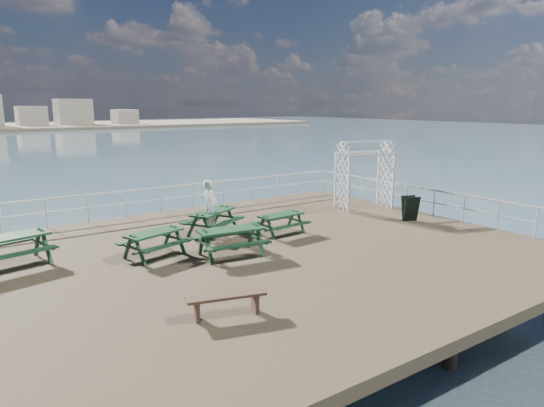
{
  "coord_description": "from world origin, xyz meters",
  "views": [
    {
      "loc": [
        -7.4,
        -12.07,
        4.46
      ],
      "look_at": [
        1.83,
        1.36,
        1.1
      ],
      "focal_mm": 32.0,
      "sensor_mm": 36.0,
      "label": 1
    }
  ],
  "objects": [
    {
      "name": "flat_bench_far",
      "position": [
        -2.71,
        -3.53,
        0.37
      ],
      "size": [
        1.76,
        0.85,
        0.49
      ],
      "rotation": [
        0.0,
        0.0,
        -0.27
      ],
      "color": "brown",
      "rests_on": "ground"
    },
    {
      "name": "sea_backdrop",
      "position": [
        12.54,
        134.07,
        -0.51
      ],
      "size": [
        300.0,
        300.0,
        9.2
      ],
      "color": "#405E6C",
      "rests_on": "ground"
    },
    {
      "name": "picnic_table_c",
      "position": [
        0.23,
        2.68,
        0.58
      ],
      "size": [
        2.38,
        2.24,
        0.91
      ],
      "rotation": [
        0.0,
        0.0,
        0.52
      ],
      "color": "#163C20",
      "rests_on": "ground"
    },
    {
      "name": "trellis_arbor",
      "position": [
        7.6,
        2.71,
        1.3
      ],
      "size": [
        2.58,
        1.8,
        2.92
      ],
      "rotation": [
        0.0,
        0.0,
        -0.25
      ],
      "color": "white",
      "rests_on": "ground"
    },
    {
      "name": "person",
      "position": [
        0.08,
        2.56,
        0.96
      ],
      "size": [
        0.84,
        0.78,
        1.92
      ],
      "primitive_type": "imported",
      "rotation": [
        0.0,
        0.0,
        0.62
      ],
      "color": "white",
      "rests_on": "ground"
    },
    {
      "name": "sandwich_board",
      "position": [
        7.36,
        -0.04,
        0.48
      ],
      "size": [
        0.72,
        0.63,
        1.0
      ],
      "rotation": [
        0.0,
        0.0,
        -0.35
      ],
      "color": "black",
      "rests_on": "ground"
    },
    {
      "name": "picnic_table_e",
      "position": [
        2.15,
        1.26,
        0.51
      ],
      "size": [
        1.74,
        1.45,
        0.8
      ],
      "rotation": [
        0.0,
        0.0,
        0.08
      ],
      "color": "#163C20",
      "rests_on": "ground"
    },
    {
      "name": "railing",
      "position": [
        -0.07,
        2.57,
        0.87
      ],
      "size": [
        17.77,
        13.76,
        1.1
      ],
      "color": "white",
      "rests_on": "ground"
    },
    {
      "name": "ground",
      "position": [
        0.0,
        0.0,
        -0.15
      ],
      "size": [
        18.0,
        14.0,
        0.3
      ],
      "primitive_type": "cube",
      "color": "brown",
      "rests_on": "ground"
    },
    {
      "name": "picnic_table_d",
      "position": [
        -0.53,
        0.08,
        0.61
      ],
      "size": [
        2.13,
        1.8,
        0.95
      ],
      "rotation": [
        0.0,
        0.0,
        -0.13
      ],
      "color": "#163C20",
      "rests_on": "ground"
    },
    {
      "name": "picnic_table_b",
      "position": [
        -2.43,
        1.34,
        0.54
      ],
      "size": [
        2.07,
        1.84,
        0.85
      ],
      "rotation": [
        0.0,
        0.0,
        0.29
      ],
      "color": "#163C20",
      "rests_on": "ground"
    },
    {
      "name": "picnic_table_a",
      "position": [
        -6.07,
        2.73,
        0.63
      ],
      "size": [
        2.32,
        2.02,
        0.99
      ],
      "rotation": [
        0.0,
        0.0,
        0.21
      ],
      "color": "#163C20",
      "rests_on": "ground"
    }
  ]
}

